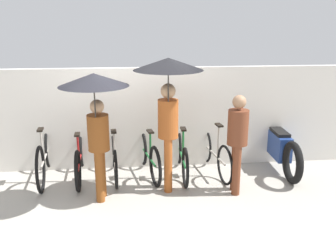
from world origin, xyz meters
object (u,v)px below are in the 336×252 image
parked_bicycle_5 (214,153)px  parked_bicycle_1 (80,158)px  parked_bicycle_0 (45,157)px  pedestrian_center (168,88)px  parked_bicycle_2 (114,157)px  pedestrian_trailing (237,137)px  parked_bicycle_3 (148,155)px  parked_bicycle_4 (182,155)px  motorcycle (279,147)px  pedestrian_leading (95,102)px

parked_bicycle_5 → parked_bicycle_1: bearing=83.0°
parked_bicycle_0 → pedestrian_center: bearing=-114.7°
parked_bicycle_2 → pedestrian_trailing: (1.95, -0.83, 0.57)m
parked_bicycle_3 → pedestrian_trailing: pedestrian_trailing is taller
parked_bicycle_4 → parked_bicycle_5: (0.59, 0.03, 0.00)m
parked_bicycle_1 → parked_bicycle_2: bearing=-94.7°
parked_bicycle_1 → pedestrian_trailing: pedestrian_trailing is taller
parked_bicycle_5 → motorcycle: 1.23m
parked_bicycle_0 → pedestrian_center: size_ratio=0.86×
parked_bicycle_2 → parked_bicycle_4: bearing=-95.9°
parked_bicycle_5 → pedestrian_leading: 2.49m
parked_bicycle_2 → pedestrian_trailing: 2.19m
parked_bicycle_2 → pedestrian_leading: bearing=164.3°
parked_bicycle_3 → parked_bicycle_4: parked_bicycle_4 is taller
parked_bicycle_1 → pedestrian_center: pedestrian_center is taller
parked_bicycle_2 → parked_bicycle_3: parked_bicycle_3 is taller
parked_bicycle_0 → parked_bicycle_3: size_ratio=1.10×
parked_bicycle_4 → parked_bicycle_1: bearing=90.6°
parked_bicycle_5 → motorcycle: parked_bicycle_5 is taller
pedestrian_trailing → parked_bicycle_1: bearing=-9.9°
parked_bicycle_5 → parked_bicycle_2: bearing=83.3°
parked_bicycle_5 → parked_bicycle_4: bearing=86.2°
parked_bicycle_2 → pedestrian_center: (0.88, -0.72, 1.35)m
pedestrian_leading → pedestrian_center: 1.10m
parked_bicycle_0 → pedestrian_center: pedestrian_center is taller
parked_bicycle_0 → parked_bicycle_5: bearing=-95.2°
pedestrian_leading → pedestrian_center: bearing=-162.2°
parked_bicycle_2 → pedestrian_trailing: bearing=-118.1°
pedestrian_leading → motorcycle: pedestrian_leading is taller
parked_bicycle_3 → parked_bicycle_5: (1.19, -0.01, 0.00)m
parked_bicycle_0 → motorcycle: 4.21m
parked_bicycle_0 → parked_bicycle_2: size_ratio=1.14×
parked_bicycle_2 → pedestrian_trailing: size_ratio=1.03×
parked_bicycle_3 → parked_bicycle_4: (0.60, -0.05, -0.00)m
parked_bicycle_4 → motorcycle: parked_bicycle_4 is taller
pedestrian_center → motorcycle: (2.13, 0.81, -1.29)m
pedestrian_center → pedestrian_trailing: 1.32m
parked_bicycle_2 → parked_bicycle_5: 1.79m
pedestrian_trailing → parked_bicycle_0: bearing=-6.9°
parked_bicycle_0 → pedestrian_leading: size_ratio=0.94×
parked_bicycle_2 → motorcycle: parked_bicycle_2 is taller
parked_bicycle_0 → motorcycle: bearing=-94.0°
parked_bicycle_2 → pedestrian_leading: pedestrian_leading is taller
parked_bicycle_2 → parked_bicycle_3: 0.60m
parked_bicycle_2 → parked_bicycle_5: parked_bicycle_2 is taller
parked_bicycle_2 → parked_bicycle_1: bearing=84.1°
pedestrian_center → pedestrian_trailing: pedestrian_center is taller
parked_bicycle_2 → pedestrian_center: bearing=-134.1°
parked_bicycle_3 → motorcycle: (2.42, 0.07, 0.04)m
parked_bicycle_0 → parked_bicycle_3: parked_bicycle_3 is taller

